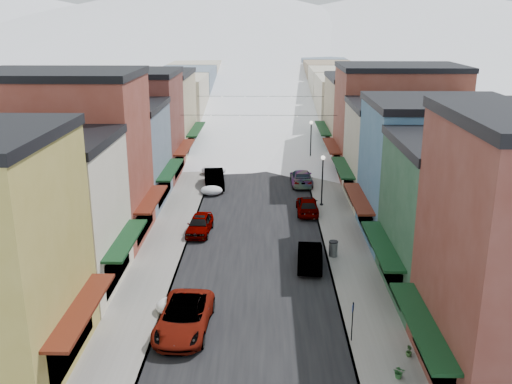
{
  "coord_description": "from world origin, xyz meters",
  "views": [
    {
      "loc": [
        0.8,
        -19.18,
        15.95
      ],
      "look_at": [
        0.0,
        23.87,
        2.76
      ],
      "focal_mm": 40.0,
      "sensor_mm": 36.0,
      "label": 1
    }
  ],
  "objects_px": {
    "car_green_sedan": "(310,255)",
    "streetlamp_near": "(323,174)",
    "car_silver_sedan": "(200,224)",
    "trash_can": "(333,249)",
    "car_white_suv": "(184,317)",
    "car_dark_hatch": "(214,179)"
  },
  "relations": [
    {
      "from": "car_green_sedan",
      "to": "streetlamp_near",
      "type": "relative_size",
      "value": 1.03
    },
    {
      "from": "car_silver_sedan",
      "to": "trash_can",
      "type": "relative_size",
      "value": 3.94
    },
    {
      "from": "car_white_suv",
      "to": "trash_can",
      "type": "bearing_deg",
      "value": 50.18
    },
    {
      "from": "car_dark_hatch",
      "to": "car_green_sedan",
      "type": "relative_size",
      "value": 1.12
    },
    {
      "from": "car_dark_hatch",
      "to": "trash_can",
      "type": "xyz_separation_m",
      "value": [
        9.76,
        -17.16,
        -0.15
      ]
    },
    {
      "from": "car_green_sedan",
      "to": "trash_can",
      "type": "relative_size",
      "value": 4.25
    },
    {
      "from": "car_silver_sedan",
      "to": "car_green_sedan",
      "type": "distance_m",
      "value": 9.97
    },
    {
      "from": "car_dark_hatch",
      "to": "streetlamp_near",
      "type": "relative_size",
      "value": 1.16
    },
    {
      "from": "car_white_suv",
      "to": "car_silver_sedan",
      "type": "distance_m",
      "value": 14.35
    },
    {
      "from": "car_dark_hatch",
      "to": "streetlamp_near",
      "type": "xyz_separation_m",
      "value": [
        9.99,
        -5.92,
        2.12
      ]
    },
    {
      "from": "trash_can",
      "to": "car_dark_hatch",
      "type": "bearing_deg",
      "value": 119.62
    },
    {
      "from": "car_silver_sedan",
      "to": "streetlamp_near",
      "type": "relative_size",
      "value": 0.96
    },
    {
      "from": "trash_can",
      "to": "streetlamp_near",
      "type": "relative_size",
      "value": 0.24
    },
    {
      "from": "car_white_suv",
      "to": "car_green_sedan",
      "type": "distance_m",
      "value": 11.12
    },
    {
      "from": "car_silver_sedan",
      "to": "car_dark_hatch",
      "type": "relative_size",
      "value": 0.83
    },
    {
      "from": "car_white_suv",
      "to": "streetlamp_near",
      "type": "relative_size",
      "value": 1.28
    },
    {
      "from": "car_silver_sedan",
      "to": "trash_can",
      "type": "bearing_deg",
      "value": -21.31
    },
    {
      "from": "car_white_suv",
      "to": "car_silver_sedan",
      "type": "xyz_separation_m",
      "value": [
        -0.8,
        14.33,
        -0.06
      ]
    },
    {
      "from": "car_green_sedan",
      "to": "car_white_suv",
      "type": "bearing_deg",
      "value": 53.06
    },
    {
      "from": "car_white_suv",
      "to": "streetlamp_near",
      "type": "distance_m",
      "value": 23.04
    },
    {
      "from": "trash_can",
      "to": "streetlamp_near",
      "type": "bearing_deg",
      "value": 88.83
    },
    {
      "from": "trash_can",
      "to": "car_green_sedan",
      "type": "bearing_deg",
      "value": -142.2
    }
  ]
}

